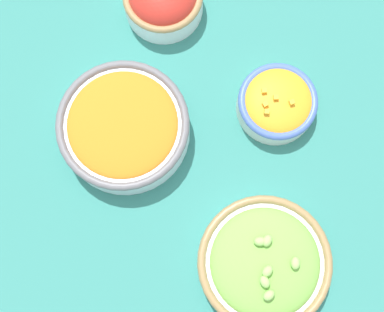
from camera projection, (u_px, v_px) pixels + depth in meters
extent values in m
plane|color=#337F75|center=(192.00, 160.00, 0.82)|extent=(3.00, 3.00, 0.00)
cylinder|color=white|center=(263.00, 263.00, 0.77)|extent=(0.19, 0.19, 0.04)
torus|color=#997A4C|center=(265.00, 263.00, 0.76)|extent=(0.19, 0.19, 0.01)
ellipsoid|color=#7ABC4C|center=(265.00, 263.00, 0.76)|extent=(0.16, 0.16, 0.04)
ellipsoid|color=#99D166|center=(267.00, 241.00, 0.73)|extent=(0.02, 0.02, 0.01)
ellipsoid|color=#99D166|center=(295.00, 263.00, 0.73)|extent=(0.02, 0.02, 0.01)
ellipsoid|color=#99D166|center=(265.00, 282.00, 0.72)|extent=(0.02, 0.02, 0.01)
ellipsoid|color=#99D166|center=(269.00, 295.00, 0.72)|extent=(0.02, 0.02, 0.01)
ellipsoid|color=#99D166|center=(267.00, 271.00, 0.73)|extent=(0.01, 0.02, 0.01)
ellipsoid|color=#99D166|center=(260.00, 241.00, 0.73)|extent=(0.02, 0.02, 0.01)
cylinder|color=silver|center=(125.00, 128.00, 0.80)|extent=(0.20, 0.20, 0.05)
torus|color=slate|center=(122.00, 124.00, 0.78)|extent=(0.20, 0.20, 0.01)
ellipsoid|color=orange|center=(122.00, 124.00, 0.78)|extent=(0.16, 0.16, 0.02)
cylinder|color=white|center=(163.00, 2.00, 0.85)|extent=(0.13, 0.13, 0.04)
cylinder|color=silver|center=(276.00, 105.00, 0.82)|extent=(0.12, 0.12, 0.04)
torus|color=#4766B7|center=(278.00, 101.00, 0.80)|extent=(0.12, 0.12, 0.01)
ellipsoid|color=orange|center=(278.00, 101.00, 0.80)|extent=(0.10, 0.10, 0.03)
cube|color=#F4A828|center=(267.00, 112.00, 0.78)|extent=(0.01, 0.01, 0.01)
cube|color=#F4A828|center=(292.00, 102.00, 0.78)|extent=(0.01, 0.01, 0.01)
cube|color=#F4A828|center=(276.00, 97.00, 0.78)|extent=(0.01, 0.01, 0.01)
cube|color=#F4A828|center=(264.00, 91.00, 0.79)|extent=(0.01, 0.01, 0.01)
cube|color=#F4A828|center=(265.00, 104.00, 0.78)|extent=(0.01, 0.01, 0.01)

